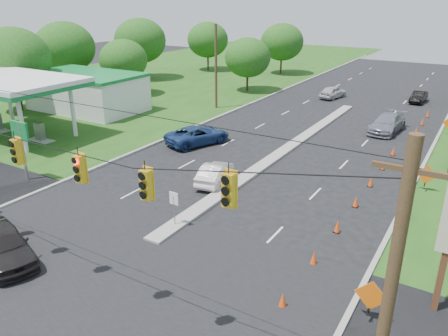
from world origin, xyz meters
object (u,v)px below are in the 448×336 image
Objects in this scene: white_sedan at (215,173)px; blue_pickup at (198,135)px; gas_station at (76,90)px; black_sedan at (4,245)px.

blue_pickup is (-5.64, 6.20, 0.10)m from white_sedan.
gas_station is at bearing -32.27° from white_sedan.
black_sedan is 19.30m from blue_pickup.
white_sedan is (3.44, 12.97, -0.16)m from black_sedan.
gas_station is at bearing 15.21° from blue_pickup.
black_sedan reaches higher than blue_pickup.
gas_station reaches higher than black_sedan.
black_sedan reaches higher than white_sedan.
gas_station is 28.20m from black_sedan.
blue_pickup is at bearing 25.61° from black_sedan.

